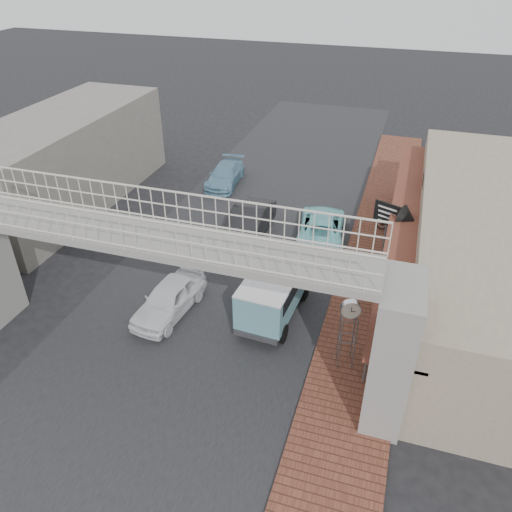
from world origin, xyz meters
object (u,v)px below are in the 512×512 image
Objects in this scene: white_hatchback at (169,299)px; motorcycle_near at (383,263)px; dark_sedan at (248,224)px; arrow_sign at (406,221)px; angkot_van at (274,289)px; angkot_curb at (321,226)px; angkot_far at (225,175)px; street_clock at (350,312)px; motorcycle_far at (393,222)px.

white_hatchback is 2.29× the size of motorcycle_near.
dark_sedan is 1.43× the size of arrow_sign.
angkot_van reaches higher than dark_sedan.
angkot_curb is at bearing 58.56° from motorcycle_near.
motorcycle_near is (8.00, 5.42, -0.12)m from white_hatchback.
white_hatchback is at bearing 52.08° from angkot_curb.
arrow_sign is (3.95, -2.41, 2.18)m from angkot_curb.
arrow_sign is at bearing -9.47° from dark_sedan.
white_hatchback is 6.75m from dark_sedan.
angkot_curb is (4.68, 7.84, -0.02)m from white_hatchback.
angkot_far is at bearing 170.11° from arrow_sign.
angkot_curb is 4.11m from motorcycle_near.
street_clock reaches higher than dark_sedan.
white_hatchback is 2.40× the size of motorcycle_far.
white_hatchback is 4.26m from angkot_van.
arrow_sign reaches higher than motorcycle_near.
street_clock is (7.26, -0.84, 1.73)m from white_hatchback.
angkot_van is 6.47m from arrow_sign.
arrow_sign is (0.55, -4.00, 2.24)m from motorcycle_far.
dark_sedan is 6.98m from motorcycle_near.
angkot_van reaches higher than motorcycle_near.
arrow_sign is (8.63, 5.43, 2.16)m from white_hatchback.
angkot_far is 13.00m from angkot_van.
motorcycle_near is 0.62× the size of street_clock.
angkot_far is 0.98× the size of angkot_van.
angkot_van is 5.89m from motorcycle_near.
dark_sedan is 2.91× the size of motorcycle_far.
white_hatchback is 0.82× the size of dark_sedan.
white_hatchback is 12.64m from angkot_far.
angkot_curb is at bearing 88.40° from angkot_van.
angkot_far is 1.51× the size of street_clock.
street_clock reaches higher than white_hatchback.
dark_sedan is at bearing 11.41° from angkot_curb.
angkot_van is at bearing 77.75° from angkot_curb.
angkot_far is 13.14m from arrow_sign.
motorcycle_near is at bearing -38.89° from angkot_far.
white_hatchback is at bearing -161.32° from angkot_van.
motorcycle_near is (3.32, -2.42, -0.10)m from angkot_curb.
angkot_far is at bearing 120.25° from dark_sedan.
angkot_far is 12.43m from motorcycle_near.
angkot_van is at bearing -65.35° from angkot_far.
arrow_sign reaches higher than angkot_far.
dark_sedan is 1.15× the size of angkot_far.
dark_sedan is 6.71m from angkot_far.
angkot_van is at bearing 142.31° from motorcycle_near.
motorcycle_far is at bearing 55.82° from white_hatchback.
white_hatchback is 10.42m from arrow_sign.
angkot_far is (-6.94, 4.60, -0.05)m from angkot_curb.
motorcycle_near is at bearing -10.35° from dark_sedan.
angkot_far is 2.54× the size of motorcycle_far.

